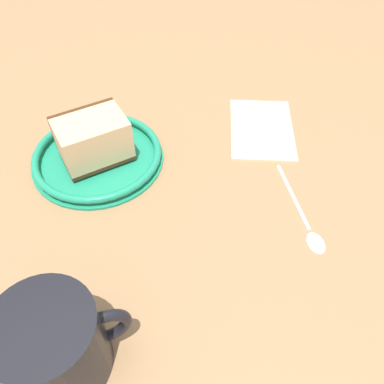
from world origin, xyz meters
TOP-DOWN VIEW (x-y plane):
  - ground_plane at (0.00, 0.00)cm, footprint 149.10×149.10cm
  - small_plate at (-11.70, -5.39)cm, footprint 17.66×17.66cm
  - cake_slice at (-11.96, -5.47)cm, footprint 8.77×10.28cm
  - tea_mug at (14.56, -9.84)cm, footprint 8.80×11.19cm
  - teaspoon at (4.72, 17.95)cm, footprint 13.89×2.06cm
  - folded_napkin at (-13.22, 18.48)cm, footprint 15.42×12.29cm

SIDE VIEW (x-z plane):
  - ground_plane at x=0.00cm, z-range -2.69..0.00cm
  - folded_napkin at x=-13.22cm, z-range 0.00..0.60cm
  - teaspoon at x=4.72cm, z-range -0.05..0.75cm
  - small_plate at x=-11.70cm, z-range -0.01..1.68cm
  - cake_slice at x=-11.96cm, z-range 0.74..6.65cm
  - tea_mug at x=14.56cm, z-range 0.10..8.64cm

